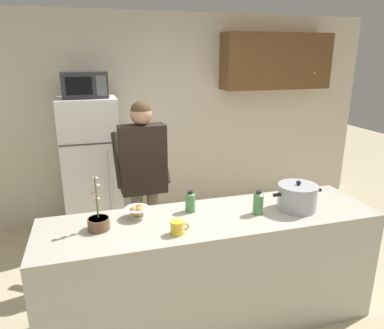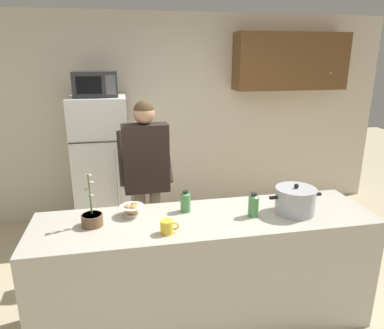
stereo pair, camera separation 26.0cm
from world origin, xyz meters
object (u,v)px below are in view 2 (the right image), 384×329
(bread_bowl, at_px, (132,209))
(coffee_mug, at_px, (167,227))
(person_near_pot, at_px, (146,166))
(cooking_pot, at_px, (295,200))
(refrigerator, at_px, (102,165))
(microwave, at_px, (96,84))
(potted_orchid, at_px, (92,218))
(bottle_mid_counter, at_px, (185,201))
(bottle_near_edge, at_px, (253,205))

(bread_bowl, bearing_deg, coffee_mug, -55.25)
(person_near_pot, relative_size, cooking_pot, 4.04)
(refrigerator, relative_size, microwave, 3.41)
(refrigerator, height_order, person_near_pot, person_near_pot)
(refrigerator, relative_size, potted_orchid, 4.18)
(coffee_mug, xyz_separation_m, bottle_mid_counter, (0.18, 0.33, 0.04))
(coffee_mug, relative_size, bottle_mid_counter, 0.76)
(person_near_pot, bearing_deg, cooking_pot, -42.10)
(coffee_mug, bearing_deg, bottle_mid_counter, 60.74)
(refrigerator, bearing_deg, cooking_pot, -51.09)
(refrigerator, xyz_separation_m, bottle_mid_counter, (0.71, -1.71, 0.18))
(microwave, distance_m, person_near_pot, 1.25)
(bottle_near_edge, bearing_deg, bread_bowl, 168.52)
(refrigerator, distance_m, microwave, 0.96)
(refrigerator, xyz_separation_m, cooking_pot, (1.53, -1.90, 0.20))
(bread_bowl, height_order, potted_orchid, potted_orchid)
(person_near_pot, height_order, bottle_near_edge, person_near_pot)
(refrigerator, relative_size, bottle_mid_counter, 9.53)
(person_near_pot, relative_size, potted_orchid, 4.33)
(bottle_near_edge, bearing_deg, bottle_mid_counter, 159.18)
(person_near_pot, height_order, potted_orchid, person_near_pot)
(microwave, xyz_separation_m, bread_bowl, (0.30, -1.69, -0.81))
(bottle_mid_counter, bearing_deg, potted_orchid, -171.00)
(person_near_pot, xyz_separation_m, cooking_pot, (1.06, -0.96, -0.04))
(refrigerator, bearing_deg, person_near_pot, -63.46)
(person_near_pot, distance_m, cooking_pot, 1.43)
(potted_orchid, bearing_deg, person_near_pot, 63.04)
(refrigerator, height_order, bread_bowl, refrigerator)
(person_near_pot, distance_m, bottle_near_edge, 1.20)
(refrigerator, bearing_deg, bottle_mid_counter, -67.36)
(cooking_pot, distance_m, potted_orchid, 1.51)
(refrigerator, bearing_deg, microwave, -89.93)
(person_near_pot, relative_size, bottle_mid_counter, 9.86)
(cooking_pot, relative_size, potted_orchid, 1.07)
(coffee_mug, bearing_deg, microwave, 104.69)
(bottle_near_edge, height_order, potted_orchid, potted_orchid)
(cooking_pot, xyz_separation_m, coffee_mug, (-1.00, -0.14, -0.05))
(refrigerator, xyz_separation_m, potted_orchid, (0.02, -1.82, 0.16))
(potted_orchid, bearing_deg, cooking_pot, -2.99)
(potted_orchid, bearing_deg, bread_bowl, 20.77)
(potted_orchid, bearing_deg, microwave, 90.61)
(microwave, bearing_deg, coffee_mug, -75.31)
(cooking_pot, distance_m, bottle_mid_counter, 0.84)
(person_near_pot, distance_m, bottle_mid_counter, 0.81)
(person_near_pot, relative_size, bread_bowl, 9.21)
(cooking_pot, xyz_separation_m, bottle_mid_counter, (-0.82, 0.19, -0.02))
(bottle_mid_counter, xyz_separation_m, potted_orchid, (-0.69, -0.11, -0.02))
(coffee_mug, xyz_separation_m, potted_orchid, (-0.51, 0.22, 0.01))
(bottle_mid_counter, bearing_deg, person_near_pot, 107.59)
(bottle_near_edge, height_order, bottle_mid_counter, bottle_near_edge)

